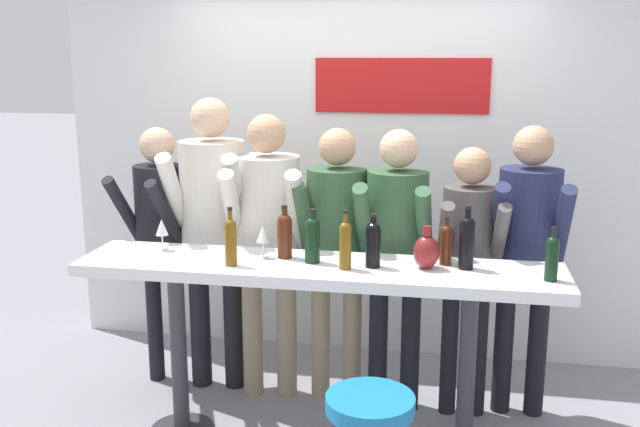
# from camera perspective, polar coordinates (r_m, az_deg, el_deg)

# --- Properties ---
(back_wall) EXTENTS (4.12, 0.12, 2.78)m
(back_wall) POSITION_cam_1_polar(r_m,az_deg,el_deg) (4.97, 2.83, 4.50)
(back_wall) COLOR white
(back_wall) RESTS_ON ground_plane
(tasting_table) EXTENTS (2.52, 0.51, 1.04)m
(tasting_table) POSITION_cam_1_polar(r_m,az_deg,el_deg) (3.74, -0.22, -6.55)
(tasting_table) COLOR white
(tasting_table) RESTS_ON ground_plane
(person_far_left) EXTENTS (0.43, 0.55, 1.66)m
(person_far_left) POSITION_cam_1_polar(r_m,az_deg,el_deg) (4.56, -12.66, -1.03)
(person_far_left) COLOR black
(person_far_left) RESTS_ON ground_plane
(person_left) EXTENTS (0.51, 0.61, 1.84)m
(person_left) POSITION_cam_1_polar(r_m,az_deg,el_deg) (4.42, -8.57, 0.02)
(person_left) COLOR black
(person_left) RESTS_ON ground_plane
(person_center_left) EXTENTS (0.51, 0.61, 1.76)m
(person_center_left) POSITION_cam_1_polar(r_m,az_deg,el_deg) (4.28, -4.21, -1.08)
(person_center_left) COLOR gray
(person_center_left) RESTS_ON ground_plane
(person_center) EXTENTS (0.43, 0.53, 1.68)m
(person_center) POSITION_cam_1_polar(r_m,az_deg,el_deg) (4.23, 1.34, -1.79)
(person_center) COLOR gray
(person_center) RESTS_ON ground_plane
(person_center_right) EXTENTS (0.43, 0.54, 1.69)m
(person_center_right) POSITION_cam_1_polar(r_m,az_deg,el_deg) (4.13, 6.14, -2.15)
(person_center_right) COLOR black
(person_center_right) RESTS_ON ground_plane
(person_right) EXTENTS (0.39, 0.50, 1.60)m
(person_right) POSITION_cam_1_polar(r_m,az_deg,el_deg) (4.13, 11.80, -3.04)
(person_right) COLOR black
(person_right) RESTS_ON ground_plane
(person_far_right) EXTENTS (0.42, 0.53, 1.71)m
(person_far_right) POSITION_cam_1_polar(r_m,az_deg,el_deg) (4.21, 16.26, -2.05)
(person_far_right) COLOR black
(person_far_right) RESTS_ON ground_plane
(wine_bottle_0) EXTENTS (0.08, 0.08, 0.28)m
(wine_bottle_0) POSITION_cam_1_polar(r_m,az_deg,el_deg) (3.61, 4.27, -2.31)
(wine_bottle_0) COLOR black
(wine_bottle_0) RESTS_ON tasting_table
(wine_bottle_1) EXTENTS (0.08, 0.08, 0.33)m
(wine_bottle_1) POSITION_cam_1_polar(r_m,az_deg,el_deg) (3.64, 11.67, -2.09)
(wine_bottle_1) COLOR black
(wine_bottle_1) RESTS_ON tasting_table
(wine_bottle_2) EXTENTS (0.06, 0.06, 0.25)m
(wine_bottle_2) POSITION_cam_1_polar(r_m,az_deg,el_deg) (3.70, 10.05, -2.31)
(wine_bottle_2) COLOR #4C1E0F
(wine_bottle_2) RESTS_ON tasting_table
(wine_bottle_3) EXTENTS (0.06, 0.06, 0.30)m
(wine_bottle_3) POSITION_cam_1_polar(r_m,az_deg,el_deg) (3.57, 2.04, -2.37)
(wine_bottle_3) COLOR brown
(wine_bottle_3) RESTS_ON tasting_table
(wine_bottle_4) EXTENTS (0.08, 0.08, 0.28)m
(wine_bottle_4) POSITION_cam_1_polar(r_m,az_deg,el_deg) (3.77, -2.84, -1.61)
(wine_bottle_4) COLOR #4C1E0F
(wine_bottle_4) RESTS_ON tasting_table
(wine_bottle_5) EXTENTS (0.08, 0.08, 0.28)m
(wine_bottle_5) POSITION_cam_1_polar(r_m,az_deg,el_deg) (3.68, -0.61, -1.94)
(wine_bottle_5) COLOR black
(wine_bottle_5) RESTS_ON tasting_table
(wine_bottle_6) EXTENTS (0.06, 0.06, 0.27)m
(wine_bottle_6) POSITION_cam_1_polar(r_m,az_deg,el_deg) (3.56, 18.07, -3.27)
(wine_bottle_6) COLOR black
(wine_bottle_6) RESTS_ON tasting_table
(wine_bottle_7) EXTENTS (0.06, 0.06, 0.31)m
(wine_bottle_7) POSITION_cam_1_polar(r_m,az_deg,el_deg) (3.65, -7.16, -2.08)
(wine_bottle_7) COLOR brown
(wine_bottle_7) RESTS_ON tasting_table
(wine_glass_0) EXTENTS (0.07, 0.07, 0.18)m
(wine_glass_0) POSITION_cam_1_polar(r_m,az_deg,el_deg) (4.00, -12.54, -1.16)
(wine_glass_0) COLOR silver
(wine_glass_0) RESTS_ON tasting_table
(wine_glass_1) EXTENTS (0.07, 0.07, 0.18)m
(wine_glass_1) POSITION_cam_1_polar(r_m,az_deg,el_deg) (3.77, -4.59, -1.72)
(wine_glass_1) COLOR silver
(wine_glass_1) RESTS_ON tasting_table
(decorative_vase) EXTENTS (0.13, 0.13, 0.22)m
(decorative_vase) POSITION_cam_1_polar(r_m,az_deg,el_deg) (3.63, 8.50, -3.02)
(decorative_vase) COLOR maroon
(decorative_vase) RESTS_ON tasting_table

